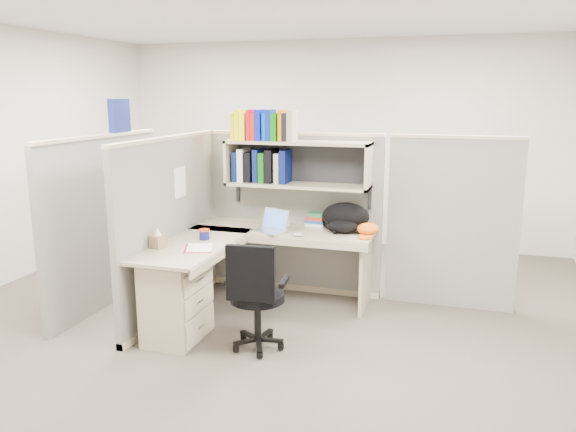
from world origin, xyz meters
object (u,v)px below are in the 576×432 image
(snack_canister, at_px, (204,234))
(task_chair, at_px, (256,313))
(desk, at_px, (208,280))
(laptop, at_px, (269,221))
(backpack, at_px, (344,217))

(snack_canister, distance_m, task_chair, 0.97)
(desk, relative_size, task_chair, 1.93)
(laptop, relative_size, task_chair, 0.33)
(desk, xyz_separation_m, laptop, (0.32, 0.67, 0.40))
(desk, distance_m, task_chair, 0.62)
(laptop, relative_size, backpack, 0.66)
(laptop, xyz_separation_m, backpack, (0.67, 0.23, 0.03))
(desk, distance_m, snack_canister, 0.44)
(laptop, bearing_deg, snack_canister, -115.60)
(desk, relative_size, laptop, 5.87)
(laptop, xyz_separation_m, snack_canister, (-0.46, -0.43, -0.06))
(snack_canister, bearing_deg, desk, -60.59)
(task_chair, bearing_deg, snack_canister, 142.46)
(laptop, height_order, snack_canister, laptop)
(backpack, xyz_separation_m, snack_canister, (-1.13, -0.67, -0.08))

